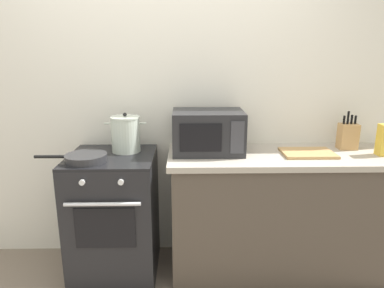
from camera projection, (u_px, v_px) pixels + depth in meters
back_wall at (201, 101)px, 2.74m from camera, size 4.40×0.10×2.50m
lower_cabinet_right at (283, 215)px, 2.62m from camera, size 1.64×0.56×0.88m
countertop_right at (287, 156)px, 2.50m from camera, size 1.70×0.60×0.04m
stove at (115, 215)px, 2.57m from camera, size 0.60×0.64×0.92m
stock_pot at (126, 134)px, 2.52m from camera, size 0.30×0.21×0.28m
frying_pan at (85, 158)px, 2.31m from camera, size 0.47×0.27×0.05m
microwave at (208, 132)px, 2.50m from camera, size 0.50×0.37×0.30m
cutting_board at (308, 153)px, 2.47m from camera, size 0.36×0.26×0.02m
knife_block at (348, 136)px, 2.59m from camera, size 0.13×0.10×0.28m
pasta_box at (384, 140)px, 2.43m from camera, size 0.08×0.08×0.22m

